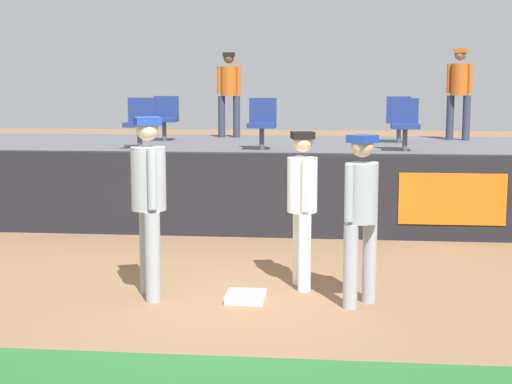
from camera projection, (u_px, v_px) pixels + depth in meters
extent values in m
plane|color=#846042|center=(222.00, 300.00, 8.04)|extent=(60.00, 60.00, 0.00)
cube|color=white|center=(246.00, 297.00, 8.04)|extent=(0.40, 0.40, 0.08)
cylinder|color=white|center=(299.00, 247.00, 8.66)|extent=(0.14, 0.14, 0.85)
cylinder|color=white|center=(304.00, 253.00, 8.36)|extent=(0.14, 0.14, 0.85)
cylinder|color=white|center=(302.00, 185.00, 8.41)|extent=(0.39, 0.39, 0.60)
sphere|color=beige|center=(303.00, 142.00, 8.34)|extent=(0.22, 0.22, 0.22)
cube|color=black|center=(303.00, 135.00, 8.33)|extent=(0.28, 0.28, 0.08)
cylinder|color=white|center=(299.00, 181.00, 8.60)|extent=(0.09, 0.09, 0.56)
cylinder|color=white|center=(306.00, 185.00, 8.21)|extent=(0.09, 0.09, 0.56)
ellipsoid|color=brown|center=(307.00, 202.00, 8.65)|extent=(0.16, 0.22, 0.28)
cylinder|color=#9EA3AD|center=(147.00, 251.00, 8.27)|extent=(0.16, 0.16, 0.93)
cylinder|color=#9EA3AD|center=(153.00, 257.00, 7.95)|extent=(0.16, 0.16, 0.93)
cylinder|color=#9EA3AD|center=(148.00, 179.00, 8.00)|extent=(0.48, 0.48, 0.66)
sphere|color=beige|center=(147.00, 129.00, 7.93)|extent=(0.24, 0.24, 0.24)
cube|color=#193899|center=(147.00, 121.00, 7.92)|extent=(0.34, 0.34, 0.09)
cylinder|color=#9EA3AD|center=(145.00, 174.00, 8.20)|extent=(0.10, 0.10, 0.61)
cylinder|color=#9EA3AD|center=(152.00, 179.00, 7.79)|extent=(0.10, 0.10, 0.61)
cylinder|color=#9EA3AD|center=(369.00, 262.00, 7.92)|extent=(0.15, 0.15, 0.85)
cylinder|color=#9EA3AD|center=(350.00, 267.00, 7.71)|extent=(0.15, 0.15, 0.85)
cylinder|color=#9EA3AD|center=(361.00, 193.00, 7.72)|extent=(0.46, 0.46, 0.60)
sphere|color=tan|center=(362.00, 146.00, 7.65)|extent=(0.22, 0.22, 0.22)
cube|color=#193899|center=(363.00, 139.00, 7.64)|extent=(0.33, 0.33, 0.08)
cylinder|color=#9EA3AD|center=(374.00, 189.00, 7.85)|extent=(0.09, 0.09, 0.56)
cylinder|color=#9EA3AD|center=(349.00, 193.00, 7.58)|extent=(0.09, 0.09, 0.56)
cube|color=black|center=(257.00, 195.00, 11.37)|extent=(18.00, 0.24, 1.23)
cube|color=orange|center=(452.00, 199.00, 10.95)|extent=(1.50, 0.02, 0.74)
cube|color=#59595E|center=(272.00, 176.00, 13.90)|extent=(18.00, 4.80, 1.16)
cylinder|color=#4C4C51|center=(262.00, 138.00, 12.62)|extent=(0.08, 0.08, 0.40)
cube|color=navy|center=(262.00, 125.00, 12.59)|extent=(0.45, 0.44, 0.08)
cube|color=navy|center=(263.00, 110.00, 12.74)|extent=(0.45, 0.06, 0.40)
cylinder|color=#4C4C51|center=(140.00, 137.00, 12.83)|extent=(0.08, 0.08, 0.40)
cube|color=navy|center=(139.00, 125.00, 12.80)|extent=(0.47, 0.44, 0.08)
cube|color=navy|center=(142.00, 110.00, 12.96)|extent=(0.47, 0.06, 0.40)
cylinder|color=#4C4C51|center=(405.00, 139.00, 12.38)|extent=(0.08, 0.08, 0.40)
cube|color=navy|center=(405.00, 126.00, 12.35)|extent=(0.44, 0.44, 0.08)
cube|color=navy|center=(405.00, 111.00, 12.50)|extent=(0.44, 0.06, 0.40)
cylinder|color=#4C4C51|center=(399.00, 132.00, 14.14)|extent=(0.08, 0.08, 0.40)
cube|color=navy|center=(399.00, 121.00, 14.12)|extent=(0.44, 0.44, 0.08)
cube|color=navy|center=(399.00, 107.00, 14.27)|extent=(0.44, 0.06, 0.40)
cylinder|color=#4C4C51|center=(164.00, 130.00, 14.60)|extent=(0.08, 0.08, 0.40)
cube|color=navy|center=(164.00, 120.00, 14.58)|extent=(0.48, 0.44, 0.08)
cube|color=navy|center=(166.00, 107.00, 14.73)|extent=(0.48, 0.06, 0.40)
cylinder|color=#33384C|center=(466.00, 118.00, 14.72)|extent=(0.14, 0.14, 0.85)
cylinder|color=#33384C|center=(450.00, 118.00, 14.86)|extent=(0.14, 0.14, 0.85)
cylinder|color=#BF5919|center=(460.00, 80.00, 14.69)|extent=(0.42, 0.42, 0.60)
sphere|color=#8C6647|center=(460.00, 55.00, 14.62)|extent=(0.22, 0.22, 0.22)
cube|color=#BF5919|center=(461.00, 51.00, 14.61)|extent=(0.30, 0.30, 0.08)
cylinder|color=#BF5919|center=(470.00, 79.00, 14.60)|extent=(0.09, 0.09, 0.56)
cylinder|color=#BF5919|center=(449.00, 79.00, 14.77)|extent=(0.09, 0.09, 0.56)
cylinder|color=#33384C|center=(237.00, 117.00, 15.53)|extent=(0.14, 0.14, 0.83)
cylinder|color=#33384C|center=(222.00, 117.00, 15.55)|extent=(0.14, 0.14, 0.83)
cylinder|color=#BF5919|center=(229.00, 81.00, 15.44)|extent=(0.33, 0.33, 0.58)
sphere|color=brown|center=(229.00, 58.00, 15.38)|extent=(0.22, 0.22, 0.22)
cube|color=black|center=(229.00, 54.00, 15.37)|extent=(0.23, 0.23, 0.08)
cylinder|color=#BF5919|center=(239.00, 80.00, 15.43)|extent=(0.08, 0.08, 0.55)
cylinder|color=#BF5919|center=(219.00, 80.00, 15.46)|extent=(0.08, 0.08, 0.55)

